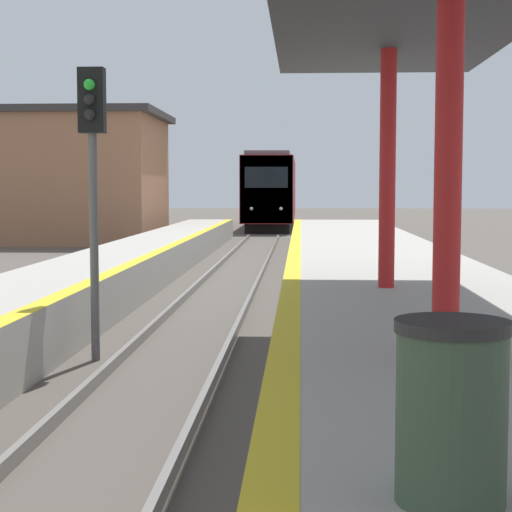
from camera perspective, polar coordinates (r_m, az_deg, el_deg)
name	(u,v)px	position (r m, az deg, el deg)	size (l,w,h in m)	color
train	(272,191)	(52.60, 1.05, 4.35)	(2.80, 16.56, 4.39)	black
signal_mid	(93,156)	(12.18, -10.85, 6.56)	(0.36, 0.31, 4.10)	#595959
trash_bin	(451,411)	(4.34, 12.88, -10.05)	(0.57, 0.57, 0.90)	#384C38
station_building	(5,177)	(40.32, -16.41, 5.08)	(14.47, 7.53, 5.82)	#9E6B4C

